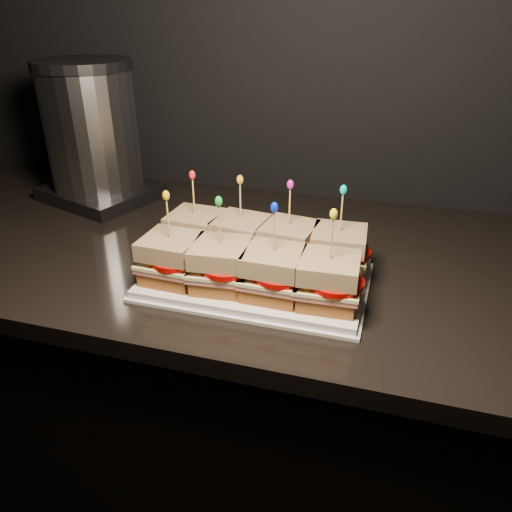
# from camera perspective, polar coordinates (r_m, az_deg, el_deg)

# --- Properties ---
(wall_back) EXTENTS (4.00, 0.04, 2.70)m
(wall_back) POSITION_cam_1_polar(r_m,az_deg,el_deg) (1.21, 15.28, 24.26)
(wall_back) COLOR black
(wall_back) RESTS_ON ground
(cabinet) EXTENTS (2.26, 0.66, 0.91)m
(cabinet) POSITION_cam_1_polar(r_m,az_deg,el_deg) (1.37, -9.15, -16.63)
(cabinet) COLOR black
(cabinet) RESTS_ON ground
(granite_slab) EXTENTS (2.30, 0.70, 0.03)m
(granite_slab) POSITION_cam_1_polar(r_m,az_deg,el_deg) (1.10, -10.96, 1.43)
(granite_slab) COLOR black
(granite_slab) RESTS_ON cabinet
(platter) EXTENTS (0.38, 0.24, 0.02)m
(platter) POSITION_cam_1_polar(r_m,az_deg,el_deg) (0.89, 0.00, -2.63)
(platter) COLOR white
(platter) RESTS_ON granite_slab
(platter_rim) EXTENTS (0.39, 0.25, 0.01)m
(platter_rim) POSITION_cam_1_polar(r_m,az_deg,el_deg) (0.89, 0.00, -2.96)
(platter_rim) COLOR white
(platter_rim) RESTS_ON granite_slab
(sandwich_0_bread_bot) EXTENTS (0.09, 0.09, 0.02)m
(sandwich_0_bread_bot) POSITION_cam_1_polar(r_m,az_deg,el_deg) (0.97, -6.81, 1.18)
(sandwich_0_bread_bot) COLOR brown
(sandwich_0_bread_bot) RESTS_ON platter
(sandwich_0_ham) EXTENTS (0.10, 0.10, 0.01)m
(sandwich_0_ham) POSITION_cam_1_polar(r_m,az_deg,el_deg) (0.96, -6.86, 2.06)
(sandwich_0_ham) COLOR #C86A5E
(sandwich_0_ham) RESTS_ON sandwich_0_bread_bot
(sandwich_0_cheese) EXTENTS (0.11, 0.10, 0.01)m
(sandwich_0_cheese) POSITION_cam_1_polar(r_m,az_deg,el_deg) (0.96, -6.89, 2.44)
(sandwich_0_cheese) COLOR #FCF19E
(sandwich_0_cheese) RESTS_ON sandwich_0_ham
(sandwich_0_tomato) EXTENTS (0.09, 0.09, 0.01)m
(sandwich_0_tomato) POSITION_cam_1_polar(r_m,az_deg,el_deg) (0.94, -6.38, 2.62)
(sandwich_0_tomato) COLOR #B10703
(sandwich_0_tomato) RESTS_ON sandwich_0_cheese
(sandwich_0_bread_top) EXTENTS (0.10, 0.10, 0.03)m
(sandwich_0_bread_top) POSITION_cam_1_polar(r_m,az_deg,el_deg) (0.94, -6.98, 3.95)
(sandwich_0_bread_top) COLOR #4C2511
(sandwich_0_bread_top) RESTS_ON sandwich_0_tomato
(sandwich_0_pick) EXTENTS (0.00, 0.00, 0.09)m
(sandwich_0_pick) POSITION_cam_1_polar(r_m,az_deg,el_deg) (0.93, -7.14, 6.54)
(sandwich_0_pick) COLOR tan
(sandwich_0_pick) RESTS_ON sandwich_0_bread_top
(sandwich_0_frill) EXTENTS (0.01, 0.01, 0.02)m
(sandwich_0_frill) POSITION_cam_1_polar(r_m,az_deg,el_deg) (0.91, -7.30, 9.17)
(sandwich_0_frill) COLOR red
(sandwich_0_frill) RESTS_ON sandwich_0_pick
(sandwich_1_bread_bot) EXTENTS (0.10, 0.10, 0.02)m
(sandwich_1_bread_bot) POSITION_cam_1_polar(r_m,az_deg,el_deg) (0.94, -1.71, 0.49)
(sandwich_1_bread_bot) COLOR brown
(sandwich_1_bread_bot) RESTS_ON platter
(sandwich_1_ham) EXTENTS (0.11, 0.11, 0.01)m
(sandwich_1_ham) POSITION_cam_1_polar(r_m,az_deg,el_deg) (0.93, -1.73, 1.40)
(sandwich_1_ham) COLOR #C86A5E
(sandwich_1_ham) RESTS_ON sandwich_1_bread_bot
(sandwich_1_cheese) EXTENTS (0.11, 0.11, 0.01)m
(sandwich_1_cheese) POSITION_cam_1_polar(r_m,az_deg,el_deg) (0.93, -1.73, 1.79)
(sandwich_1_cheese) COLOR #FCF19E
(sandwich_1_cheese) RESTS_ON sandwich_1_ham
(sandwich_1_tomato) EXTENTS (0.09, 0.09, 0.01)m
(sandwich_1_tomato) POSITION_cam_1_polar(r_m,az_deg,el_deg) (0.91, -1.14, 1.96)
(sandwich_1_tomato) COLOR #B10703
(sandwich_1_tomato) RESTS_ON sandwich_1_cheese
(sandwich_1_bread_top) EXTENTS (0.10, 0.10, 0.03)m
(sandwich_1_bread_top) POSITION_cam_1_polar(r_m,az_deg,el_deg) (0.91, -1.76, 3.34)
(sandwich_1_bread_top) COLOR #4C2511
(sandwich_1_bread_top) RESTS_ON sandwich_1_tomato
(sandwich_1_pick) EXTENTS (0.00, 0.00, 0.09)m
(sandwich_1_pick) POSITION_cam_1_polar(r_m,az_deg,el_deg) (0.90, -1.80, 6.00)
(sandwich_1_pick) COLOR tan
(sandwich_1_pick) RESTS_ON sandwich_1_bread_top
(sandwich_1_frill) EXTENTS (0.01, 0.01, 0.02)m
(sandwich_1_frill) POSITION_cam_1_polar(r_m,az_deg,el_deg) (0.88, -1.84, 8.72)
(sandwich_1_frill) COLOR orange
(sandwich_1_frill) RESTS_ON sandwich_1_pick
(sandwich_2_bread_bot) EXTENTS (0.10, 0.10, 0.02)m
(sandwich_2_bread_bot) POSITION_cam_1_polar(r_m,az_deg,el_deg) (0.92, 3.66, -0.23)
(sandwich_2_bread_bot) COLOR brown
(sandwich_2_bread_bot) RESTS_ON platter
(sandwich_2_ham) EXTENTS (0.11, 0.11, 0.01)m
(sandwich_2_ham) POSITION_cam_1_polar(r_m,az_deg,el_deg) (0.91, 3.69, 0.69)
(sandwich_2_ham) COLOR #C86A5E
(sandwich_2_ham) RESTS_ON sandwich_2_bread_bot
(sandwich_2_cheese) EXTENTS (0.11, 0.11, 0.01)m
(sandwich_2_cheese) POSITION_cam_1_polar(r_m,az_deg,el_deg) (0.90, 3.71, 1.08)
(sandwich_2_cheese) COLOR #FCF19E
(sandwich_2_cheese) RESTS_ON sandwich_2_ham
(sandwich_2_tomato) EXTENTS (0.09, 0.09, 0.01)m
(sandwich_2_tomato) POSITION_cam_1_polar(r_m,az_deg,el_deg) (0.89, 4.38, 1.25)
(sandwich_2_tomato) COLOR #B10703
(sandwich_2_tomato) RESTS_ON sandwich_2_cheese
(sandwich_2_bread_top) EXTENTS (0.10, 0.10, 0.03)m
(sandwich_2_bread_top) POSITION_cam_1_polar(r_m,az_deg,el_deg) (0.89, 3.76, 2.67)
(sandwich_2_bread_top) COLOR #4C2511
(sandwich_2_bread_top) RESTS_ON sandwich_2_tomato
(sandwich_2_pick) EXTENTS (0.00, 0.00, 0.09)m
(sandwich_2_pick) POSITION_cam_1_polar(r_m,az_deg,el_deg) (0.87, 3.85, 5.38)
(sandwich_2_pick) COLOR tan
(sandwich_2_pick) RESTS_ON sandwich_2_bread_top
(sandwich_2_frill) EXTENTS (0.01, 0.01, 0.02)m
(sandwich_2_frill) POSITION_cam_1_polar(r_m,az_deg,el_deg) (0.86, 3.95, 8.16)
(sandwich_2_frill) COLOR #D316AC
(sandwich_2_frill) RESTS_ON sandwich_2_pick
(sandwich_3_bread_bot) EXTENTS (0.09, 0.09, 0.02)m
(sandwich_3_bread_bot) POSITION_cam_1_polar(r_m,az_deg,el_deg) (0.90, 9.24, -0.99)
(sandwich_3_bread_bot) COLOR brown
(sandwich_3_bread_bot) RESTS_ON platter
(sandwich_3_ham) EXTENTS (0.10, 0.10, 0.01)m
(sandwich_3_ham) POSITION_cam_1_polar(r_m,az_deg,el_deg) (0.89, 9.32, -0.06)
(sandwich_3_ham) COLOR #C86A5E
(sandwich_3_ham) RESTS_ON sandwich_3_bread_bot
(sandwich_3_cheese) EXTENTS (0.11, 0.10, 0.01)m
(sandwich_3_cheese) POSITION_cam_1_polar(r_m,az_deg,el_deg) (0.89, 9.35, 0.34)
(sandwich_3_cheese) COLOR #FCF19E
(sandwich_3_cheese) RESTS_ON sandwich_3_ham
(sandwich_3_tomato) EXTENTS (0.09, 0.09, 0.01)m
(sandwich_3_tomato) POSITION_cam_1_polar(r_m,az_deg,el_deg) (0.88, 10.11, 0.50)
(sandwich_3_tomato) COLOR #B10703
(sandwich_3_tomato) RESTS_ON sandwich_3_cheese
(sandwich_3_bread_top) EXTENTS (0.10, 0.10, 0.03)m
(sandwich_3_bread_top) POSITION_cam_1_polar(r_m,az_deg,el_deg) (0.88, 9.49, 1.94)
(sandwich_3_bread_top) COLOR #4C2511
(sandwich_3_bread_top) RESTS_ON sandwich_3_tomato
(sandwich_3_pick) EXTENTS (0.00, 0.00, 0.09)m
(sandwich_3_pick) POSITION_cam_1_polar(r_m,az_deg,el_deg) (0.86, 9.72, 4.67)
(sandwich_3_pick) COLOR tan
(sandwich_3_pick) RESTS_ON sandwich_3_bread_top
(sandwich_3_frill) EXTENTS (0.01, 0.01, 0.02)m
(sandwich_3_frill) POSITION_cam_1_polar(r_m,az_deg,el_deg) (0.85, 9.96, 7.48)
(sandwich_3_frill) COLOR #04BDAD
(sandwich_3_frill) RESTS_ON sandwich_3_pick
(sandwich_4_bread_bot) EXTENTS (0.09, 0.09, 0.02)m
(sandwich_4_bread_bot) POSITION_cam_1_polar(r_m,az_deg,el_deg) (0.88, -9.49, -1.82)
(sandwich_4_bread_bot) COLOR brown
(sandwich_4_bread_bot) RESTS_ON platter
(sandwich_4_ham) EXTENTS (0.10, 0.10, 0.01)m
(sandwich_4_ham) POSITION_cam_1_polar(r_m,az_deg,el_deg) (0.87, -9.57, -0.88)
(sandwich_4_ham) COLOR #C86A5E
(sandwich_4_ham) RESTS_ON sandwich_4_bread_bot
(sandwich_4_cheese) EXTENTS (0.10, 0.10, 0.01)m
(sandwich_4_cheese) POSITION_cam_1_polar(r_m,az_deg,el_deg) (0.87, -9.61, -0.47)
(sandwich_4_cheese) COLOR #FCF19E
(sandwich_4_cheese) RESTS_ON sandwich_4_ham
(sandwich_4_tomato) EXTENTS (0.09, 0.09, 0.01)m
(sandwich_4_tomato) POSITION_cam_1_polar(r_m,az_deg,el_deg) (0.86, -9.09, -0.32)
(sandwich_4_tomato) COLOR #B10703
(sandwich_4_tomato) RESTS_ON sandwich_4_cheese
(sandwich_4_bread_top) EXTENTS (0.10, 0.10, 0.03)m
(sandwich_4_bread_top) POSITION_cam_1_polar(r_m,az_deg,el_deg) (0.86, -9.75, 1.16)
(sandwich_4_bread_top) COLOR #4C2511
(sandwich_4_bread_top) RESTS_ON sandwich_4_tomato
(sandwich_4_pick) EXTENTS (0.00, 0.00, 0.09)m
(sandwich_4_pick) POSITION_cam_1_polar(r_m,az_deg,el_deg) (0.84, -10.00, 3.95)
(sandwich_4_pick) COLOR tan
(sandwich_4_pick) RESTS_ON sandwich_4_bread_top
(sandwich_4_frill) EXTENTS (0.01, 0.01, 0.02)m
(sandwich_4_frill) POSITION_cam_1_polar(r_m,az_deg,el_deg) (0.82, -10.25, 6.83)
(sandwich_4_frill) COLOR orange
(sandwich_4_frill) RESTS_ON sandwich_4_pick
(sandwich_5_bread_bot) EXTENTS (0.10, 0.10, 0.02)m
(sandwich_5_bread_bot) POSITION_cam_1_polar(r_m,az_deg,el_deg) (0.85, -3.96, -2.69)
(sandwich_5_bread_bot) COLOR brown
(sandwich_5_bread_bot) RESTS_ON platter
(sandwich_5_ham) EXTENTS (0.11, 0.10, 0.01)m
(sandwich_5_ham) POSITION_cam_1_polar(r_m,az_deg,el_deg) (0.84, -4.00, -1.72)
(sandwich_5_ham) COLOR #C86A5E
(sandwich_5_ham) RESTS_ON sandwich_5_bread_bot
(sandwich_5_cheese) EXTENTS (0.11, 0.11, 0.01)m
(sandwich_5_cheese) POSITION_cam_1_polar(r_m,az_deg,el_deg) (0.84, -4.01, -1.30)
(sandwich_5_cheese) COLOR #FCF19E
(sandwich_5_cheese) RESTS_ON sandwich_5_ham
(sandwich_5_tomato) EXTENTS (0.09, 0.09, 0.01)m
(sandwich_5_tomato) POSITION_cam_1_polar(r_m,az_deg,el_deg) (0.82, -3.39, -1.15)
(sandwich_5_tomato) COLOR #B10703
(sandwich_5_tomato) RESTS_ON sandwich_5_cheese
(sandwich_5_bread_top) EXTENTS (0.10, 0.10, 0.03)m
(sandwich_5_bread_top) POSITION_cam_1_polar(r_m,az_deg,el_deg) (0.82, -4.08, 0.38)
(sandwich_5_bread_top) COLOR #4C2511
(sandwich_5_bread_top) RESTS_ON sandwich_5_tomato
(sandwich_5_pick) EXTENTS (0.00, 0.00, 0.09)m
(sandwich_5_pick) POSITION_cam_1_polar(r_m,az_deg,el_deg) (0.80, -4.18, 3.28)
(sandwich_5_pick) COLOR tan
(sandwich_5_pick) RESTS_ON sandwich_5_bread_top
(sandwich_5_frill) EXTENTS (0.01, 0.01, 0.02)m
(sandwich_5_frill) POSITION_cam_1_polar(r_m,az_deg,el_deg) (0.79, -4.29, 6.27)
(sandwich_5_frill) COLOR green
(sandwich_5_frill) RESTS_ON sandwich_5_pick
(sandwich_6_bread_bot) EXTENTS (0.09, 0.09, 0.02)m
(sandwich_6_bread_bot) POSITION_cam_1_polar(r_m,az_deg,el_deg) (0.82, 1.95, -3.59)
(sandwich_6_bread_bot) COLOR brown
(sandwich_6_bread_bot) RESTS_ON platter
(sandwich_6_ham) EXTENTS (0.10, 0.10, 0.01)m
(sandwich_6_ham) POSITION_cam_1_polar(r_m,az_deg,el_deg) (0.82, 1.97, -2.60)
(sandwich_6_ham) COLOR #C86A5E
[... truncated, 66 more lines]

